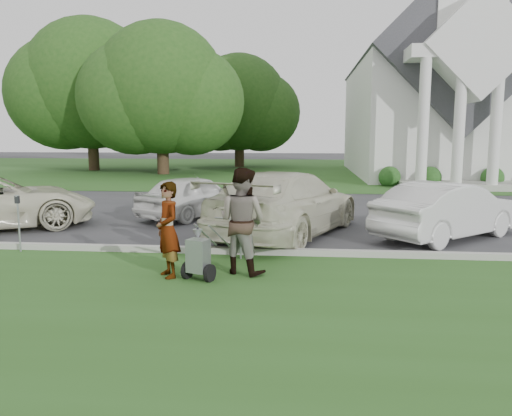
# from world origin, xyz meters

# --- Properties ---
(ground) EXTENTS (120.00, 120.00, 0.00)m
(ground) POSITION_xyz_m (0.00, 0.00, 0.00)
(ground) COLOR #333335
(ground) RESTS_ON ground
(grass_strip) EXTENTS (80.00, 7.00, 0.01)m
(grass_strip) POSITION_xyz_m (0.00, -3.00, 0.01)
(grass_strip) COLOR #2B551D
(grass_strip) RESTS_ON ground
(church_lawn) EXTENTS (80.00, 30.00, 0.01)m
(church_lawn) POSITION_xyz_m (0.00, 27.00, 0.01)
(church_lawn) COLOR #2B551D
(church_lawn) RESTS_ON ground
(curb) EXTENTS (80.00, 0.18, 0.15)m
(curb) POSITION_xyz_m (0.00, 0.55, 0.07)
(curb) COLOR #9E9E93
(curb) RESTS_ON ground
(church) EXTENTS (9.19, 19.00, 24.10)m
(church) POSITION_xyz_m (9.00, 23.11, 5.94)
(church) COLOR white
(church) RESTS_ON ground
(tree_left) EXTENTS (10.63, 8.40, 9.71)m
(tree_left) POSITION_xyz_m (-8.01, 21.99, 5.11)
(tree_left) COLOR #332316
(tree_left) RESTS_ON ground
(tree_far) EXTENTS (11.64, 9.20, 10.73)m
(tree_far) POSITION_xyz_m (-14.01, 24.99, 5.69)
(tree_far) COLOR #332316
(tree_far) RESTS_ON ground
(tree_back) EXTENTS (9.61, 7.60, 8.89)m
(tree_back) POSITION_xyz_m (-4.01, 29.99, 4.73)
(tree_back) COLOR #332316
(tree_back) RESTS_ON ground
(striping_cart) EXTENTS (0.79, 1.17, 1.01)m
(striping_cart) POSITION_xyz_m (-0.65, -1.44, 0.43)
(striping_cart) COLOR black
(striping_cart) RESTS_ON ground
(person_left) EXTENTS (0.71, 0.76, 1.74)m
(person_left) POSITION_xyz_m (-1.23, -1.31, 0.87)
(person_left) COLOR #999999
(person_left) RESTS_ON ground
(person_right) EXTENTS (1.19, 1.09, 1.98)m
(person_right) POSITION_xyz_m (0.07, -0.91, 0.99)
(person_right) COLOR #999999
(person_right) RESTS_ON ground
(parking_meter_near) EXTENTS (0.09, 0.09, 1.31)m
(parking_meter_near) POSITION_xyz_m (-0.10, 0.13, 0.83)
(parking_meter_near) COLOR #989AA0
(parking_meter_near) RESTS_ON ground
(parking_meter_far) EXTENTS (0.09, 0.08, 1.27)m
(parking_meter_far) POSITION_xyz_m (-5.04, 0.30, 0.80)
(parking_meter_far) COLOR #989AA0
(parking_meter_far) RESTS_ON ground
(car_b) EXTENTS (3.37, 4.21, 1.35)m
(car_b) POSITION_xyz_m (-2.25, 5.33, 0.67)
(car_b) COLOR silver
(car_b) RESTS_ON ground
(car_c) EXTENTS (4.31, 6.21, 1.67)m
(car_c) POSITION_xyz_m (0.75, 2.75, 0.84)
(car_c) COLOR beige
(car_c) RESTS_ON ground
(car_d) EXTENTS (4.24, 3.95, 1.42)m
(car_d) POSITION_xyz_m (4.80, 2.76, 0.71)
(car_d) COLOR silver
(car_d) RESTS_ON ground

